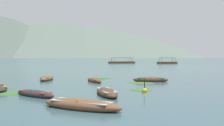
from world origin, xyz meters
name	(u,v)px	position (x,y,z in m)	size (l,w,h in m)	color
ground_plane	(115,58)	(0.00, 1500.00, 0.00)	(6000.00, 6000.00, 0.00)	#385660
mountain_2	(76,20)	(-262.17, 1662.37, 247.88)	(1832.41, 1832.41, 495.76)	slate
rowboat_1	(94,80)	(-3.77, 20.86, 0.15)	(2.14, 3.33, 0.49)	brown
rowboat_2	(47,78)	(-9.05, 22.77, 0.18)	(1.32, 3.60, 0.56)	brown
rowboat_3	(81,105)	(-3.32, 7.78, 0.18)	(4.36, 2.90, 0.58)	brown
rowboat_4	(107,92)	(-2.24, 12.11, 0.17)	(2.03, 3.98, 0.54)	#4C3323
rowboat_5	(151,80)	(1.90, 21.32, 0.18)	(3.61, 1.22, 0.58)	brown
rowboat_6	(35,94)	(-6.74, 11.61, 0.15)	(3.39, 2.87, 0.48)	#2D2826
ferry_0	(122,62)	(1.11, 100.56, 0.45)	(11.29, 7.48, 2.54)	brown
ferry_1	(167,62)	(18.64, 93.95, 0.45)	(8.20, 5.02, 2.54)	brown
mooring_buoy	(145,91)	(0.38, 13.55, 0.10)	(0.39, 0.39, 1.08)	yellow
weed_patch_0	(141,90)	(0.26, 14.60, 0.00)	(1.99, 1.64, 0.14)	#38662D
weed_patch_1	(100,79)	(-3.44, 24.55, 0.00)	(2.48, 1.26, 0.14)	#2D5628
weed_patch_2	(141,83)	(0.78, 19.78, 0.00)	(2.56, 1.60, 0.14)	#38662D
weed_patch_6	(10,94)	(-8.79, 12.67, 0.00)	(1.77, 2.48, 0.14)	#38662D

